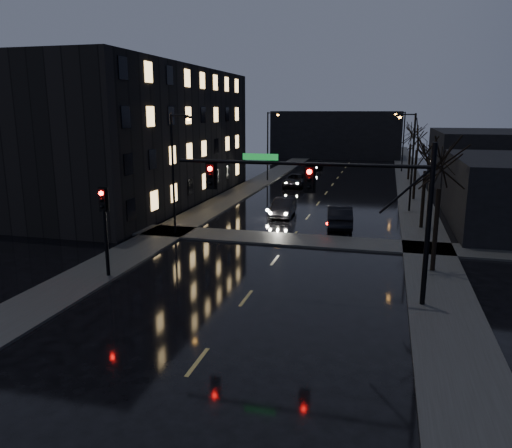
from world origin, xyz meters
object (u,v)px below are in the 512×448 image
Objects in this scene: oncoming_car_a at (281,205)px; lead_car at (339,216)px; oncoming_car_b at (284,207)px; oncoming_car_c at (295,180)px; oncoming_car_d at (314,166)px.

oncoming_car_a is 6.30m from lead_car.
lead_car is (4.63, -2.72, 0.11)m from oncoming_car_b.
oncoming_car_b reaches higher than oncoming_car_a.
lead_car is (6.55, -18.43, 0.11)m from oncoming_car_c.
oncoming_car_d is at bearing 91.92° from oncoming_car_b.
oncoming_car_d is at bearing 90.61° from oncoming_car_c.
oncoming_car_b is 15.83m from oncoming_car_c.
oncoming_car_a is 14.79m from oncoming_car_c.
oncoming_car_c is (-1.46, 14.72, -0.00)m from oncoming_car_a.
oncoming_car_a is at bearing -43.42° from lead_car.
oncoming_car_a is 0.96× the size of oncoming_car_b.
oncoming_car_b is at bearing -69.51° from oncoming_car_a.
oncoming_car_a is at bearing 112.73° from oncoming_car_b.
oncoming_car_d is 34.43m from lead_car.
oncoming_car_b is at bearing -82.85° from oncoming_car_c.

